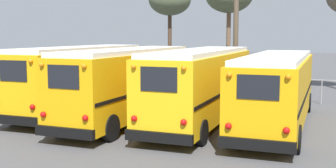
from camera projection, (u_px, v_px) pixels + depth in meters
The scene contains 8 objects.
ground_plane at pixel (163, 122), 19.11m from camera, with size 160.00×160.00×0.00m, color #4C4C4F.
school_bus_0 at pixel (81, 77), 21.35m from camera, with size 2.88×10.13×3.35m.
school_bus_1 at pixel (129, 82), 19.29m from camera, with size 2.66×10.24×3.32m.
school_bus_2 at pixel (202, 83), 18.81m from camera, with size 2.82×10.47×3.30m.
school_bus_3 at pixel (277, 88), 18.04m from camera, with size 2.84×10.95×3.12m.
utility_pole at pixel (236, 37), 27.03m from camera, with size 1.80×0.33×7.40m.
bare_tree_0 at pixel (170, 0), 36.12m from camera, with size 3.65×3.65×8.33m.
fence_line at pixel (214, 82), 26.29m from camera, with size 17.76×0.06×1.42m.
Camera 1 is at (7.51, -17.21, 3.96)m, focal length 45.00 mm.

